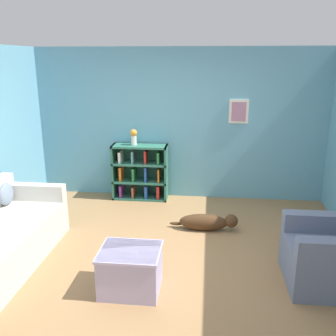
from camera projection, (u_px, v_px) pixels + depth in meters
name	position (u px, v px, depth m)	size (l,w,h in m)	color
ground_plane	(165.00, 256.00, 4.73)	(14.00, 14.00, 0.00)	#997047
wall_back	(180.00, 125.00, 6.51)	(5.60, 0.13, 2.60)	#609EB7
bookshelf	(140.00, 172.00, 6.60)	(0.96, 0.35, 0.97)	#2D6B56
coffee_table	(131.00, 269.00, 3.98)	(0.64, 0.55, 0.47)	#ADA3CC
dog	(208.00, 222.00, 5.42)	(0.99, 0.22, 0.26)	#472D19
vase	(134.00, 136.00, 6.40)	(0.12, 0.12, 0.27)	silver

